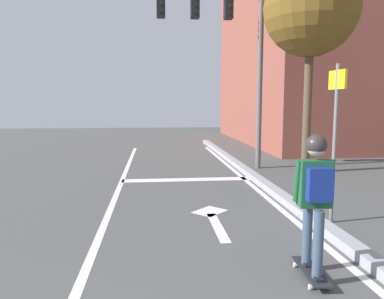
# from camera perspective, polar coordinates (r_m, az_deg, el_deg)

# --- Properties ---
(lane_line_center) EXTENTS (0.12, 20.00, 0.01)m
(lane_line_center) POSITION_cam_1_polar(r_m,az_deg,el_deg) (6.57, -13.07, -10.30)
(lane_line_center) COLOR silver
(lane_line_center) RESTS_ON ground
(lane_line_curbside) EXTENTS (0.12, 20.00, 0.01)m
(lane_line_curbside) POSITION_cam_1_polar(r_m,az_deg,el_deg) (6.92, 14.17, -9.43)
(lane_line_curbside) COLOR silver
(lane_line_curbside) RESTS_ON ground
(stop_bar) EXTENTS (3.30, 0.40, 0.01)m
(stop_bar) POSITION_cam_1_polar(r_m,az_deg,el_deg) (9.51, -0.83, -4.68)
(stop_bar) COLOR silver
(stop_bar) RESTS_ON ground
(lane_arrow_stem) EXTENTS (0.16, 1.40, 0.01)m
(lane_arrow_stem) POSITION_cam_1_polar(r_m,az_deg,el_deg) (5.99, 4.01, -11.84)
(lane_arrow_stem) COLOR silver
(lane_arrow_stem) RESTS_ON ground
(lane_arrow_head) EXTENTS (0.71, 0.71, 0.01)m
(lane_arrow_head) POSITION_cam_1_polar(r_m,az_deg,el_deg) (6.79, 2.76, -9.54)
(lane_arrow_head) COLOR silver
(lane_arrow_head) RESTS_ON ground
(curb_strip) EXTENTS (0.24, 24.00, 0.14)m
(curb_strip) POSITION_cam_1_polar(r_m,az_deg,el_deg) (6.99, 16.14, -8.76)
(curb_strip) COLOR #94959D
(curb_strip) RESTS_ON ground
(skateboard) EXTENTS (0.28, 0.80, 0.09)m
(skateboard) POSITION_cam_1_polar(r_m,az_deg,el_deg) (4.56, 17.98, -17.54)
(skateboard) COLOR #212329
(skateboard) RESTS_ON ground
(skater) EXTENTS (0.43, 0.59, 1.54)m
(skater) POSITION_cam_1_polar(r_m,az_deg,el_deg) (4.24, 18.57, -5.61)
(skater) COLOR #394D63
(skater) RESTS_ON skateboard
(traffic_signal_mast) EXTENTS (3.95, 0.34, 5.24)m
(traffic_signal_mast) POSITION_cam_1_polar(r_m,az_deg,el_deg) (11.13, 4.79, 17.08)
(traffic_signal_mast) COLOR #635B5B
(traffic_signal_mast) RESTS_ON ground
(street_sign_post) EXTENTS (0.08, 0.44, 2.58)m
(street_sign_post) POSITION_cam_1_polar(r_m,az_deg,el_deg) (6.32, 21.36, 4.05)
(street_sign_post) COLOR slate
(street_sign_post) RESTS_ON ground
(roadside_tree) EXTENTS (2.56, 2.56, 5.78)m
(roadside_tree) POSITION_cam_1_polar(r_m,az_deg,el_deg) (11.10, 17.98, 19.91)
(roadside_tree) COLOR brown
(roadside_tree) RESTS_ON ground
(building_block) EXTENTS (12.00, 12.04, 8.65)m
(building_block) POSITION_cam_1_polar(r_m,az_deg,el_deg) (21.32, 24.18, 12.91)
(building_block) COLOR brown
(building_block) RESTS_ON ground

